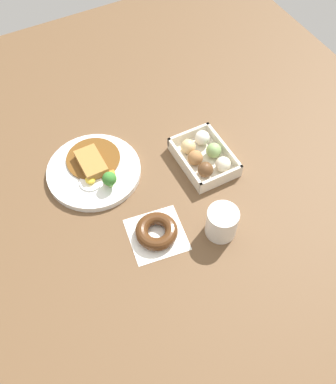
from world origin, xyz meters
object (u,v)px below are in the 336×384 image
Objects in this scene: curry_plate at (94,170)px; chocolate_ring_donut at (157,231)px; donut_box at (204,156)px; coffee_mug at (222,222)px.

chocolate_ring_donut is (-0.25, -0.06, 0.00)m from curry_plate.
curry_plate is 0.31m from donut_box.
donut_box is at bearing -56.69° from chocolate_ring_donut.
coffee_mug reaches higher than curry_plate.
coffee_mug is (-0.21, 0.08, 0.02)m from donut_box.
donut_box is 2.20× the size of coffee_mug.
coffee_mug is at bearing -113.94° from chocolate_ring_donut.
coffee_mug is (-0.32, -0.21, 0.03)m from curry_plate.
donut_box is at bearing -110.38° from curry_plate.
donut_box is 0.23m from coffee_mug.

